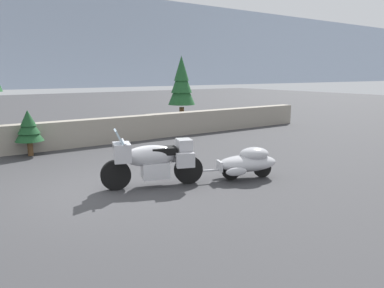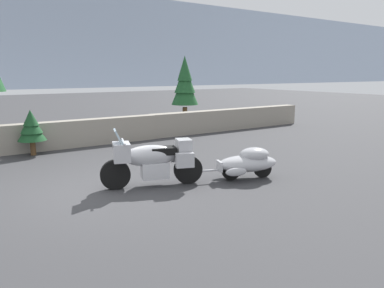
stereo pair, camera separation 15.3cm
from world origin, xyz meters
name	(u,v)px [view 2 (the right image)]	position (x,y,z in m)	size (l,w,h in m)	color
ground_plane	(101,191)	(0.00, 0.00, 0.00)	(80.00, 80.00, 0.00)	#38383A
stone_guard_wall	(64,135)	(0.64, 5.21, 0.46)	(24.00, 0.57, 0.93)	gray
touring_motorcycle	(152,159)	(1.09, -0.34, 0.62)	(2.23, 1.18, 1.33)	black
car_shaped_trailer	(248,162)	(3.29, -1.07, 0.41)	(2.20, 1.15, 0.76)	black
pine_tree_secondary	(185,83)	(6.63, 6.91, 2.07)	(1.24, 1.24, 3.30)	brown
pine_sapling_near	(31,127)	(-0.49, 4.59, 0.89)	(0.85, 0.85, 1.42)	brown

